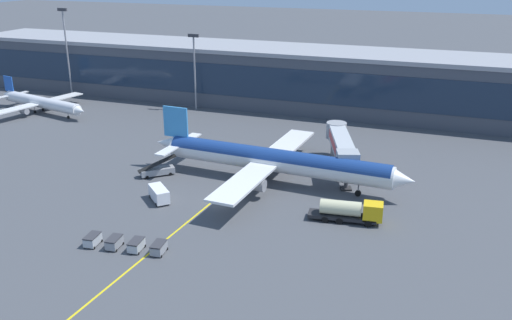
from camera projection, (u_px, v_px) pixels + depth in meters
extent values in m
plane|color=#47494F|center=(220.00, 203.00, 87.30)|extent=(700.00, 700.00, 0.00)
cube|color=yellow|center=(219.00, 197.00, 89.41)|extent=(4.94, 79.88, 0.01)
cube|color=#424751|center=(306.00, 80.00, 140.77)|extent=(192.42, 19.74, 14.08)
cube|color=#1E2D42|center=(296.00, 86.00, 131.79)|extent=(186.64, 0.16, 7.88)
cube|color=#99999E|center=(307.00, 51.00, 138.16)|extent=(196.26, 20.13, 1.00)
cylinder|color=white|center=(276.00, 161.00, 93.69)|extent=(40.34, 5.87, 3.76)
cylinder|color=navy|center=(276.00, 159.00, 93.57)|extent=(39.53, 5.67, 3.61)
cone|color=white|center=(403.00, 180.00, 85.74)|extent=(3.94, 3.76, 3.57)
cone|color=white|center=(167.00, 143.00, 101.57)|extent=(4.67, 3.43, 3.19)
cube|color=#388CD1|center=(176.00, 122.00, 99.33)|extent=(4.90, 0.62, 5.63)
cube|color=white|center=(189.00, 138.00, 103.81)|extent=(2.31, 6.11, 0.24)
cube|color=white|center=(168.00, 150.00, 97.34)|extent=(2.31, 6.11, 0.24)
cube|color=white|center=(288.00, 144.00, 103.23)|extent=(5.68, 17.11, 0.40)
cube|color=white|center=(243.00, 183.00, 85.45)|extent=(5.68, 17.11, 0.40)
cylinder|color=#939399|center=(288.00, 156.00, 100.70)|extent=(3.00, 2.22, 2.07)
cylinder|color=#939399|center=(256.00, 185.00, 88.16)|extent=(3.00, 2.22, 2.07)
cylinder|color=black|center=(358.00, 193.00, 89.52)|extent=(1.02, 0.45, 1.00)
cylinder|color=slate|center=(358.00, 187.00, 89.16)|extent=(0.20, 0.20, 2.09)
cylinder|color=black|center=(266.00, 175.00, 97.24)|extent=(1.02, 0.45, 1.00)
cylinder|color=slate|center=(266.00, 169.00, 96.88)|extent=(0.20, 0.20, 2.09)
cylinder|color=black|center=(259.00, 181.00, 94.33)|extent=(1.02, 0.45, 1.00)
cylinder|color=slate|center=(259.00, 176.00, 93.96)|extent=(0.20, 0.20, 2.09)
cube|color=#B2B7BC|center=(341.00, 144.00, 98.29)|extent=(8.21, 16.69, 2.80)
cube|color=red|center=(342.00, 144.00, 98.29)|extent=(7.47, 14.21, 1.54)
cube|color=#9EA3A8|center=(348.00, 160.00, 90.50)|extent=(4.44, 4.19, 2.94)
cylinder|color=#4C4C51|center=(346.00, 179.00, 91.65)|extent=(0.70, 0.70, 3.87)
cube|color=#262628|center=(346.00, 188.00, 92.27)|extent=(2.29, 2.29, 0.30)
cylinder|color=gray|center=(336.00, 130.00, 106.08)|extent=(3.90, 3.90, 3.08)
cylinder|color=gray|center=(335.00, 147.00, 107.23)|extent=(1.80, 1.80, 3.87)
cube|color=#232326|center=(342.00, 216.00, 80.99)|extent=(10.24, 3.74, 0.50)
cube|color=yellow|center=(373.00, 211.00, 79.62)|extent=(3.09, 2.83, 2.50)
cube|color=black|center=(382.00, 209.00, 79.18)|extent=(0.45, 2.30, 1.12)
cylinder|color=beige|center=(341.00, 208.00, 80.58)|extent=(6.23, 2.94, 2.20)
cylinder|color=black|center=(369.00, 217.00, 81.35)|extent=(1.04, 0.47, 1.00)
cylinder|color=black|center=(368.00, 224.00, 79.18)|extent=(1.04, 0.47, 1.00)
cylinder|color=black|center=(341.00, 214.00, 82.22)|extent=(1.04, 0.47, 1.00)
cylinder|color=black|center=(339.00, 221.00, 80.05)|extent=(1.04, 0.47, 1.00)
cylinder|color=black|center=(327.00, 213.00, 82.67)|extent=(1.04, 0.47, 1.00)
cylinder|color=black|center=(325.00, 220.00, 80.50)|extent=(1.04, 0.47, 1.00)
cube|color=white|center=(159.00, 194.00, 87.39)|extent=(5.08, 4.96, 2.00)
cube|color=black|center=(161.00, 194.00, 86.22)|extent=(2.57, 2.58, 0.60)
cylinder|color=black|center=(168.00, 202.00, 86.66)|extent=(0.61, 0.59, 0.60)
cylinder|color=black|center=(157.00, 205.00, 85.87)|extent=(0.61, 0.59, 0.60)
cylinder|color=black|center=(162.00, 194.00, 89.60)|extent=(0.61, 0.59, 0.60)
cylinder|color=black|center=(151.00, 196.00, 88.81)|extent=(0.61, 0.59, 0.60)
cube|color=gray|center=(158.00, 171.00, 97.82)|extent=(5.69, 5.47, 1.10)
cube|color=black|center=(157.00, 164.00, 97.32)|extent=(5.96, 5.67, 2.38)
cylinder|color=black|center=(147.00, 177.00, 96.51)|extent=(0.61, 0.59, 0.60)
cylinder|color=black|center=(145.00, 174.00, 97.99)|extent=(0.61, 0.59, 0.60)
cylinder|color=black|center=(170.00, 174.00, 98.02)|extent=(0.61, 0.59, 0.60)
cylinder|color=black|center=(168.00, 171.00, 99.51)|extent=(0.61, 0.59, 0.60)
cube|color=#B2B7BC|center=(93.00, 240.00, 74.18)|extent=(1.80, 2.76, 1.10)
cube|color=#333338|center=(92.00, 235.00, 73.94)|extent=(1.84, 2.82, 0.10)
cylinder|color=black|center=(92.00, 239.00, 75.48)|extent=(0.16, 0.37, 0.36)
cylinder|color=black|center=(102.00, 241.00, 75.16)|extent=(0.16, 0.37, 0.36)
cylinder|color=black|center=(84.00, 247.00, 73.58)|extent=(0.16, 0.37, 0.36)
cylinder|color=black|center=(94.00, 248.00, 73.26)|extent=(0.16, 0.37, 0.36)
cube|color=gray|center=(114.00, 243.00, 73.48)|extent=(1.80, 2.76, 1.10)
cube|color=#333338|center=(114.00, 238.00, 73.24)|extent=(1.84, 2.82, 0.10)
cylinder|color=black|center=(113.00, 242.00, 74.79)|extent=(0.16, 0.37, 0.36)
cylinder|color=black|center=(123.00, 243.00, 74.46)|extent=(0.16, 0.37, 0.36)
cylinder|color=black|center=(106.00, 249.00, 72.89)|extent=(0.16, 0.37, 0.36)
cylinder|color=black|center=(116.00, 251.00, 72.56)|extent=(0.16, 0.37, 0.36)
cube|color=#B2B7BC|center=(136.00, 245.00, 72.79)|extent=(1.80, 2.76, 1.10)
cube|color=#333338|center=(136.00, 241.00, 72.55)|extent=(1.84, 2.82, 0.10)
cylinder|color=black|center=(135.00, 245.00, 74.09)|extent=(0.16, 0.37, 0.36)
cylinder|color=black|center=(145.00, 246.00, 73.77)|extent=(0.16, 0.37, 0.36)
cylinder|color=black|center=(128.00, 252.00, 72.19)|extent=(0.16, 0.37, 0.36)
cylinder|color=black|center=(138.00, 254.00, 71.87)|extent=(0.16, 0.37, 0.36)
cube|color=gray|center=(159.00, 248.00, 72.10)|extent=(1.80, 2.76, 1.10)
cube|color=#333338|center=(158.00, 244.00, 71.85)|extent=(1.84, 2.82, 0.10)
cylinder|color=black|center=(157.00, 247.00, 73.40)|extent=(0.16, 0.37, 0.36)
cylinder|color=black|center=(167.00, 249.00, 73.07)|extent=(0.16, 0.37, 0.36)
cylinder|color=black|center=(151.00, 255.00, 71.50)|extent=(0.16, 0.37, 0.36)
cylinder|color=black|center=(161.00, 256.00, 71.17)|extent=(0.16, 0.37, 0.36)
cylinder|color=white|center=(42.00, 103.00, 136.79)|extent=(26.54, 8.38, 2.64)
cylinder|color=silver|center=(42.00, 102.00, 136.71)|extent=(25.99, 8.16, 2.53)
cone|color=white|center=(80.00, 111.00, 129.55)|extent=(3.12, 3.02, 2.50)
cone|color=white|center=(7.00, 94.00, 144.01)|extent=(3.58, 2.88, 2.24)
cube|color=#1E51B2|center=(9.00, 84.00, 142.17)|extent=(3.40, 0.99, 3.95)
cube|color=white|center=(20.00, 93.00, 145.00)|extent=(2.26, 4.41, 0.16)
cube|color=white|center=(2.00, 97.00, 140.84)|extent=(2.26, 4.41, 0.16)
cube|color=white|center=(62.00, 97.00, 142.82)|extent=(5.64, 11.62, 0.27)
cube|color=white|center=(15.00, 109.00, 131.95)|extent=(5.64, 11.62, 0.27)
cylinder|color=#939399|center=(58.00, 103.00, 141.21)|extent=(2.30, 1.86, 1.45)
cylinder|color=#939399|center=(24.00, 111.00, 133.50)|extent=(2.30, 1.86, 1.45)
cylinder|color=black|center=(68.00, 117.00, 132.72)|extent=(0.73, 0.42, 0.68)
cylinder|color=slate|center=(68.00, 115.00, 132.48)|extent=(0.14, 0.14, 1.33)
cylinder|color=black|center=(43.00, 110.00, 139.34)|extent=(0.73, 0.42, 0.68)
cylinder|color=slate|center=(43.00, 107.00, 139.11)|extent=(0.14, 0.14, 1.33)
cylinder|color=black|center=(35.00, 112.00, 137.47)|extent=(0.73, 0.42, 0.68)
cylinder|color=slate|center=(35.00, 109.00, 137.24)|extent=(0.14, 0.14, 1.33)
cylinder|color=gray|center=(195.00, 74.00, 137.87)|extent=(0.44, 0.44, 18.30)
cube|color=#333338|center=(193.00, 36.00, 134.56)|extent=(2.80, 0.50, 0.80)
cylinder|color=gray|center=(68.00, 55.00, 149.51)|extent=(0.44, 0.44, 23.34)
cube|color=#333338|center=(62.00, 10.00, 145.33)|extent=(2.80, 0.50, 0.80)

